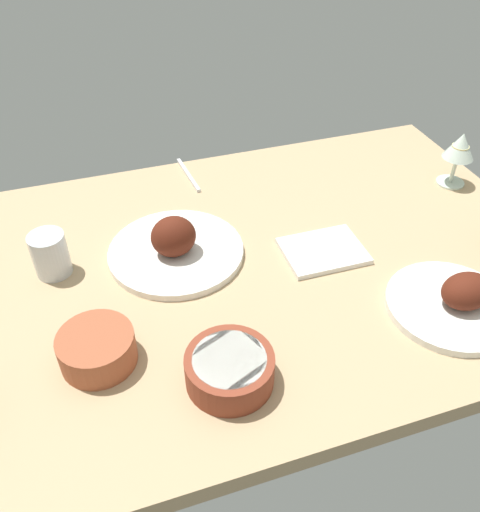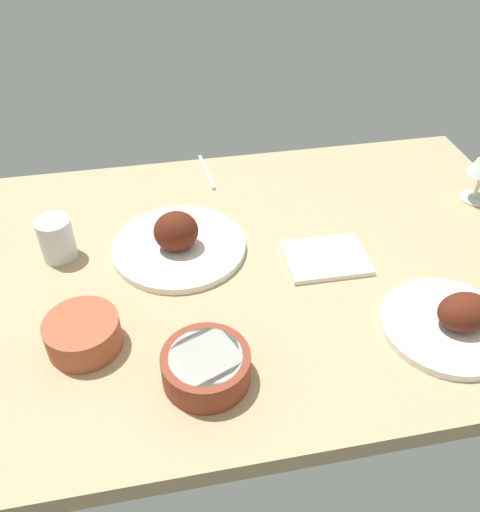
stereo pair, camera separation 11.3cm
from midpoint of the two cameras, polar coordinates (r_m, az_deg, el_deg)
dining_table at (r=115.18cm, az=-2.80°, el=-1.64°), size 140.00×90.00×4.00cm
plate_far_side at (r=108.33cm, az=19.20°, el=-4.63°), size 24.46×24.46×8.20cm
plate_center_main at (r=115.72cm, az=-9.66°, el=0.86°), size 29.03×29.03×10.15cm
bowl_pasta at (r=97.86cm, az=-18.20°, el=-9.40°), size 13.28×13.28×6.01cm
bowl_cream at (r=90.81cm, az=-4.74°, el=-11.97°), size 14.95×14.95×5.74cm
wine_glass at (r=142.53cm, az=20.21°, el=10.56°), size 7.60×7.60×14.00cm
water_tumbler at (r=117.24cm, az=-22.11°, el=0.05°), size 7.30×7.30×9.41cm
folded_napkin at (r=116.56cm, az=6.10°, el=0.42°), size 17.35×13.54×1.20cm
fork_loose at (r=143.08cm, az=-7.78°, el=8.45°), size 2.27×16.83×0.80cm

